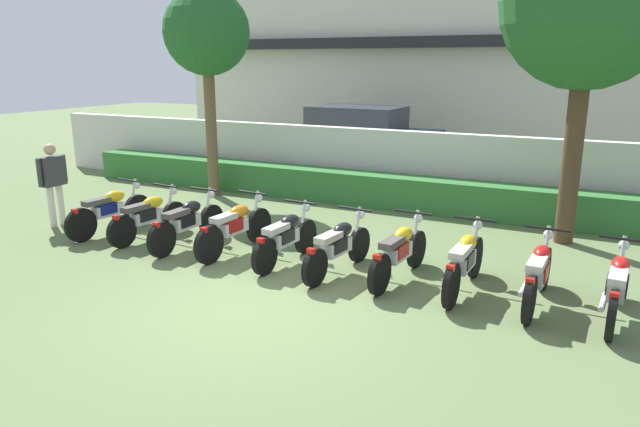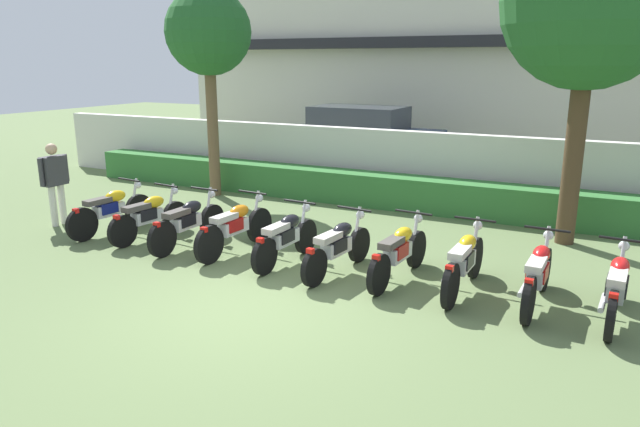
% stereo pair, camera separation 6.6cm
% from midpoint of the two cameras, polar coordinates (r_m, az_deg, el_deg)
% --- Properties ---
extents(ground, '(60.00, 60.00, 0.00)m').
position_cam_midpoint_polar(ground, '(7.94, -6.76, -8.97)').
color(ground, '#607547').
extents(building, '(22.64, 6.50, 7.21)m').
position_cam_midpoint_polar(building, '(22.78, 16.78, 15.21)').
color(building, beige).
rests_on(building, ground).
extents(compound_wall, '(21.50, 0.30, 1.65)m').
position_cam_midpoint_polar(compound_wall, '(13.56, 8.69, 4.57)').
color(compound_wall, silver).
rests_on(compound_wall, ground).
extents(hedge_row, '(17.20, 0.70, 0.73)m').
position_cam_midpoint_polar(hedge_row, '(12.99, 7.66, 2.10)').
color(hedge_row, '#337033').
rests_on(hedge_row, ground).
extents(parked_car, '(4.55, 2.19, 1.89)m').
position_cam_midpoint_polar(parked_car, '(17.54, 3.94, 7.36)').
color(parked_car, navy).
rests_on(parked_car, ground).
extents(tree_near_inspector, '(1.98, 1.98, 4.83)m').
position_cam_midpoint_polar(tree_near_inspector, '(14.15, -11.24, 16.90)').
color(tree_near_inspector, brown).
rests_on(tree_near_inspector, ground).
extents(tree_far_side, '(2.90, 2.90, 5.59)m').
position_cam_midpoint_polar(tree_far_side, '(10.99, 24.83, 18.29)').
color(tree_far_side, '#4C3823').
rests_on(tree_far_side, ground).
extents(motorcycle_in_row_0, '(0.60, 1.92, 0.97)m').
position_cam_midpoint_polar(motorcycle_in_row_0, '(11.65, -20.17, 0.31)').
color(motorcycle_in_row_0, black).
rests_on(motorcycle_in_row_0, ground).
extents(motorcycle_in_row_1, '(0.60, 1.81, 0.95)m').
position_cam_midpoint_polar(motorcycle_in_row_1, '(11.04, -16.73, -0.24)').
color(motorcycle_in_row_1, black).
rests_on(motorcycle_in_row_1, ground).
extents(motorcycle_in_row_2, '(0.60, 1.94, 0.97)m').
position_cam_midpoint_polar(motorcycle_in_row_2, '(10.41, -13.14, -0.83)').
color(motorcycle_in_row_2, black).
rests_on(motorcycle_in_row_2, ground).
extents(motorcycle_in_row_3, '(0.60, 1.99, 0.98)m').
position_cam_midpoint_polar(motorcycle_in_row_3, '(9.94, -8.60, -1.31)').
color(motorcycle_in_row_3, black).
rests_on(motorcycle_in_row_3, ground).
extents(motorcycle_in_row_4, '(0.60, 1.80, 0.95)m').
position_cam_midpoint_polar(motorcycle_in_row_4, '(9.33, -3.61, -2.34)').
color(motorcycle_in_row_4, black).
rests_on(motorcycle_in_row_4, ground).
extents(motorcycle_in_row_5, '(0.60, 1.88, 0.95)m').
position_cam_midpoint_polar(motorcycle_in_row_5, '(8.88, 1.56, -3.23)').
color(motorcycle_in_row_5, black).
rests_on(motorcycle_in_row_5, ground).
extents(motorcycle_in_row_6, '(0.60, 1.93, 0.96)m').
position_cam_midpoint_polar(motorcycle_in_row_6, '(8.68, 7.58, -3.74)').
color(motorcycle_in_row_6, black).
rests_on(motorcycle_in_row_6, ground).
extents(motorcycle_in_row_7, '(0.60, 1.94, 0.97)m').
position_cam_midpoint_polar(motorcycle_in_row_7, '(8.42, 13.81, -4.58)').
color(motorcycle_in_row_7, black).
rests_on(motorcycle_in_row_7, ground).
extents(motorcycle_in_row_8, '(0.60, 1.91, 0.97)m').
position_cam_midpoint_polar(motorcycle_in_row_8, '(8.24, 20.48, -5.54)').
color(motorcycle_in_row_8, black).
rests_on(motorcycle_in_row_8, ground).
extents(motorcycle_in_row_9, '(0.60, 1.87, 0.96)m').
position_cam_midpoint_polar(motorcycle_in_row_9, '(8.18, 26.99, -6.41)').
color(motorcycle_in_row_9, black).
rests_on(motorcycle_in_row_9, ground).
extents(inspector_person, '(0.22, 0.66, 1.64)m').
position_cam_midpoint_polar(inspector_person, '(12.54, -24.94, 3.20)').
color(inspector_person, silver).
rests_on(inspector_person, ground).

